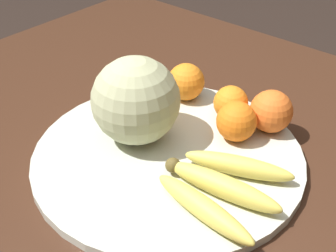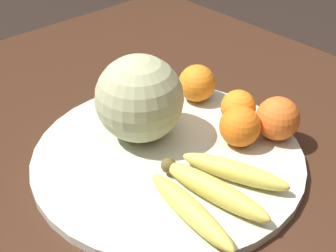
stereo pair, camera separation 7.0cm
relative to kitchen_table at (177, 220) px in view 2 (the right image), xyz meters
name	(u,v)px [view 2 (the right image)]	position (x,y,z in m)	size (l,w,h in m)	color
kitchen_table	(177,220)	(0.00, 0.00, 0.00)	(1.25, 1.05, 0.78)	#3D2316
fruit_bowl	(168,156)	(0.03, -0.01, 0.11)	(0.42, 0.42, 0.01)	beige
melon	(139,99)	(0.10, -0.01, 0.19)	(0.14, 0.14, 0.14)	#B2B789
banana_bunch	(213,190)	(-0.09, 0.02, 0.13)	(0.18, 0.17, 0.03)	brown
orange_front_left	(238,107)	(0.01, -0.15, 0.15)	(0.06, 0.06, 0.06)	orange
orange_front_right	(240,126)	(-0.03, -0.11, 0.15)	(0.06, 0.06, 0.06)	orange
orange_mid_center	(197,83)	(0.11, -0.15, 0.15)	(0.07, 0.07, 0.07)	orange
orange_back_left	(278,119)	(-0.05, -0.17, 0.15)	(0.07, 0.07, 0.07)	orange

